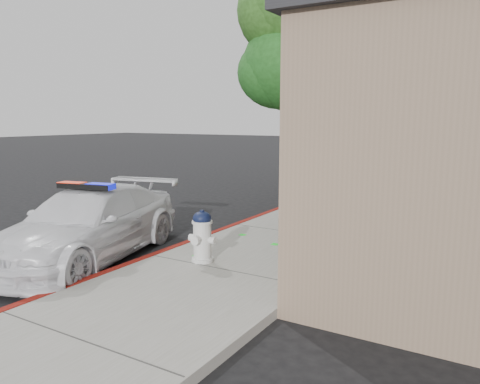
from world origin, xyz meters
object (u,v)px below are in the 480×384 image
at_px(street_tree_near, 297,70).
at_px(fire_hydrant, 202,236).
at_px(street_tree_mid, 316,8).
at_px(police_car, 88,224).
at_px(street_tree_far, 368,83).

bearing_deg(street_tree_near, fire_hydrant, -87.53).
bearing_deg(street_tree_mid, police_car, -115.10).
bearing_deg(street_tree_far, street_tree_mid, -85.33).
bearing_deg(street_tree_far, street_tree_near, -88.50).
height_order(street_tree_mid, street_tree_far, street_tree_mid).
bearing_deg(fire_hydrant, street_tree_near, 88.59).
distance_m(street_tree_near, street_tree_mid, 1.55).
relative_size(police_car, street_tree_mid, 0.72).
height_order(fire_hydrant, street_tree_near, street_tree_near).
relative_size(street_tree_mid, street_tree_far, 1.35).
xyz_separation_m(fire_hydrant, street_tree_far, (-0.37, 11.25, 3.40)).
bearing_deg(street_tree_mid, fire_hydrant, -92.07).
xyz_separation_m(police_car, street_tree_near, (2.10, 4.96, 3.21)).
distance_m(street_tree_near, street_tree_far, 6.87).
distance_m(street_tree_mid, street_tree_far, 6.74).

